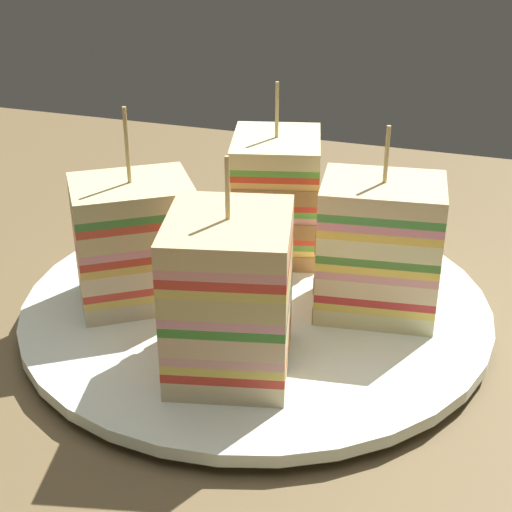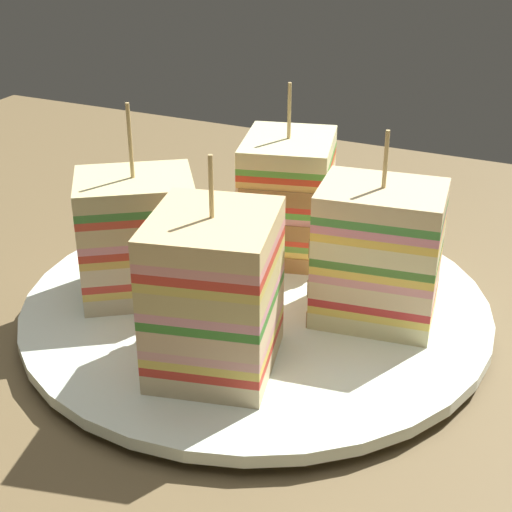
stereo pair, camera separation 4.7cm
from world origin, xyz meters
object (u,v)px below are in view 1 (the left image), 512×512
(sandwich_wedge_1, at_px, (378,248))
(sandwich_wedge_2, at_px, (276,195))
(sandwich_wedge_0, at_px, (229,296))
(plate, at_px, (256,306))
(sandwich_wedge_3, at_px, (136,242))

(sandwich_wedge_1, relative_size, sandwich_wedge_2, 0.97)
(sandwich_wedge_2, bearing_deg, sandwich_wedge_0, -6.69)
(plate, distance_m, sandwich_wedge_3, 0.08)
(plate, xyz_separation_m, sandwich_wedge_1, (-0.07, -0.01, 0.05))
(plate, height_order, sandwich_wedge_0, sandwich_wedge_0)
(sandwich_wedge_0, bearing_deg, sandwich_wedge_2, -5.65)
(sandwich_wedge_1, bearing_deg, sandwich_wedge_2, -44.11)
(sandwich_wedge_0, distance_m, sandwich_wedge_1, 0.10)
(sandwich_wedge_0, height_order, sandwich_wedge_2, same)
(sandwich_wedge_2, xyz_separation_m, sandwich_wedge_3, (0.06, 0.09, -0.00))
(sandwich_wedge_0, height_order, sandwich_wedge_3, sandwich_wedge_3)
(plate, xyz_separation_m, sandwich_wedge_2, (0.01, -0.07, 0.05))
(plate, relative_size, sandwich_wedge_2, 2.44)
(sandwich_wedge_2, bearing_deg, sandwich_wedge_1, 39.16)
(plate, height_order, sandwich_wedge_1, sandwich_wedge_1)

